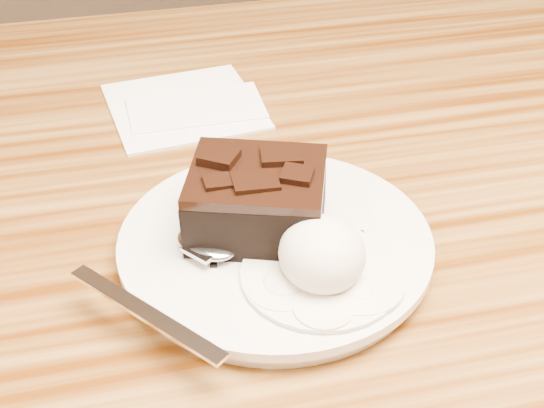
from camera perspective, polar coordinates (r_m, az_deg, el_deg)
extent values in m
cylinder|color=white|center=(0.54, 0.24, -3.23)|extent=(0.22, 0.22, 0.02)
cube|color=black|center=(0.53, -1.11, 0.02)|extent=(0.11, 0.11, 0.04)
ellipsoid|color=white|center=(0.50, 3.75, -3.74)|extent=(0.06, 0.06, 0.05)
cylinder|color=white|center=(0.51, 3.67, -5.31)|extent=(0.11, 0.11, 0.00)
cube|color=white|center=(0.73, -6.57, 7.33)|extent=(0.15, 0.15, 0.01)
cube|color=black|center=(0.54, 0.58, -2.22)|extent=(0.01, 0.01, 0.00)
cube|color=black|center=(0.52, -4.38, -4.50)|extent=(0.01, 0.01, 0.00)
cube|color=black|center=(0.54, 6.58, -2.29)|extent=(0.01, 0.01, 0.00)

